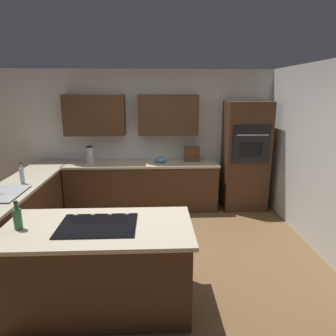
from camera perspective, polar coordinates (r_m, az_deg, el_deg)
ground_plane at (r=4.38m, az=-4.27°, el=-15.86°), size 14.00×14.00×0.00m
wall_back at (r=5.89m, az=-4.68°, el=6.67°), size 6.00×0.44×2.60m
wall_left at (r=4.78m, az=26.34°, el=1.94°), size 0.10×4.00×2.60m
lower_cabinets_back at (r=5.79m, az=-4.87°, el=-3.55°), size 2.80×0.60×0.86m
countertop_back at (r=5.67m, az=-4.97°, el=0.78°), size 2.84×0.64×0.04m
lower_cabinets_side at (r=5.08m, az=-25.35°, el=-7.53°), size 0.60×2.90×0.86m
countertop_side at (r=4.94m, az=-25.90°, el=-2.67°), size 0.64×2.94×0.04m
island_base at (r=3.36m, az=-12.64°, el=-17.90°), size 1.81×0.88×0.86m
island_top at (r=3.14m, az=-13.09°, el=-10.93°), size 1.89×0.96×0.04m
wall_oven at (r=5.88m, az=14.35°, el=2.22°), size 0.80×0.66×2.02m
sink_unit at (r=4.47m, az=-28.73°, el=-4.20°), size 0.46×0.70×0.23m
cooktop at (r=3.14m, az=-13.10°, el=-10.43°), size 0.76×0.56×0.03m
blender at (r=5.76m, az=-14.49°, el=2.22°), size 0.15×0.15×0.33m
mixing_bowl at (r=5.65m, az=-1.43°, el=1.60°), size 0.21×0.21×0.12m
spice_rack at (r=5.75m, az=4.54°, el=2.63°), size 0.28×0.11×0.28m
dish_soap_bottle at (r=4.83m, az=-25.83°, el=-1.22°), size 0.06×0.06×0.31m
oil_bottle at (r=3.29m, az=-26.49°, el=-8.44°), size 0.08×0.08×0.29m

